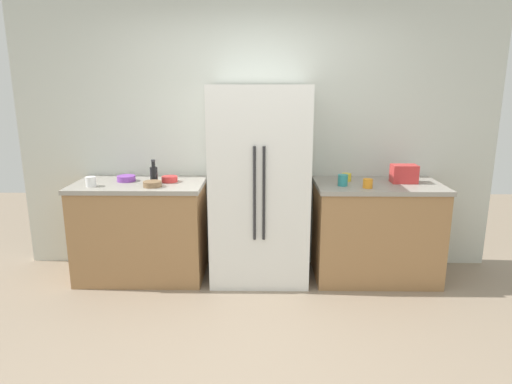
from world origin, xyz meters
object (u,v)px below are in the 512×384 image
bowl_b (152,184)px  refrigerator (259,185)px  bottle_a (154,174)px  cup_d (91,182)px  bowl_c (126,178)px  cup_a (346,177)px  toaster (404,174)px  cup_c (368,183)px  bowl_a (170,179)px  cup_b (343,180)px

bowl_b → refrigerator: bearing=9.6°
bottle_a → cup_d: bearing=-165.1°
bowl_c → cup_a: bearing=1.0°
bowl_c → bottle_a: bearing=-16.3°
bottle_a → bowl_c: bearing=163.7°
bottle_a → toaster: bearing=1.4°
cup_c → bowl_a: cup_c is taller
bowl_a → bowl_c: same height
cup_c → cup_b: bearing=157.8°
cup_b → bowl_a: size_ratio=0.69×
refrigerator → bowl_a: size_ratio=12.30×
toaster → bowl_c: bearing=179.4°
bottle_a → bowl_a: size_ratio=1.49×
bottle_a → bowl_a: (0.13, 0.06, -0.06)m
cup_a → bowl_a: bearing=-177.9°
cup_c → cup_d: (-2.46, 0.03, 0.00)m
cup_a → cup_b: size_ratio=0.88×
toaster → cup_d: size_ratio=2.54×
refrigerator → cup_b: (0.75, -0.10, 0.07)m
refrigerator → cup_b: refrigerator is taller
bottle_a → bowl_b: (0.02, -0.15, -0.06)m
refrigerator → bowl_c: refrigerator is taller
cup_c → bowl_b: 1.90m
bottle_a → bowl_a: bearing=23.5°
toaster → bowl_a: bearing=179.9°
cup_a → bowl_a: 1.66m
bowl_c → cup_c: bearing=-6.5°
refrigerator → bowl_a: refrigerator is taller
refrigerator → bowl_b: refrigerator is taller
cup_a → bowl_b: cup_a is taller
toaster → bowl_a: (-2.18, 0.00, -0.06)m
cup_b → bowl_c: cup_b is taller
bowl_a → bowl_b: (-0.11, -0.21, -0.00)m
bowl_a → bowl_b: bearing=-118.6°
cup_a → cup_b: (-0.07, -0.21, 0.01)m
cup_d → bowl_b: 0.55m
toaster → cup_d: 2.85m
cup_b → toaster: bearing=13.4°
cup_b → cup_c: bearing=-22.2°
bowl_b → bowl_c: (-0.30, 0.23, 0.00)m
cup_b → bowl_b: cup_b is taller
cup_b → cup_c: cup_b is taller
bottle_a → bowl_c: size_ratio=1.29×
refrigerator → bottle_a: size_ratio=8.24×
refrigerator → cup_c: (0.95, -0.18, 0.06)m
cup_d → refrigerator: bearing=5.8°
bottle_a → cup_a: bottle_a is taller
toaster → cup_b: toaster is taller
bottle_a → cup_a: size_ratio=2.47×
cup_d → bowl_a: (0.66, 0.20, -0.02)m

